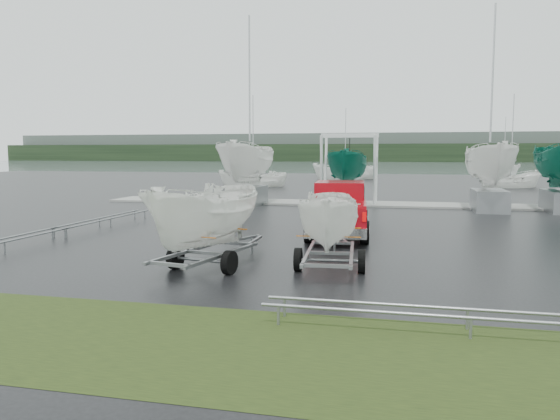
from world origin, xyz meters
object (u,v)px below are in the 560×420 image
object	(u,v)px
trailer_hitched	(331,175)
trailer_parked	(204,162)
pickup_truck	(339,207)
boat_hoist	(349,159)

from	to	relation	value
trailer_hitched	trailer_parked	world-z (taller)	trailer_parked
pickup_truck	trailer_hitched	bearing A→B (deg)	-90.00
trailer_hitched	trailer_parked	bearing A→B (deg)	-172.25
boat_hoist	trailer_parked	bearing A→B (deg)	-95.13
pickup_truck	trailer_parked	xyz separation A→B (m)	(-2.55, -7.05, 1.77)
trailer_hitched	trailer_parked	size ratio (longest dim) A/B	0.88
trailer_hitched	boat_hoist	size ratio (longest dim) A/B	1.09
pickup_truck	trailer_parked	distance (m)	7.70
pickup_truck	trailer_parked	world-z (taller)	trailer_parked
pickup_truck	boat_hoist	size ratio (longest dim) A/B	1.43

